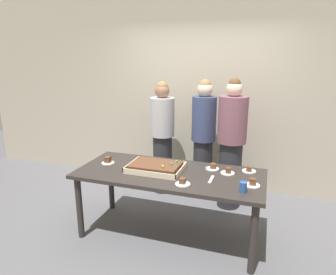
{
  "coord_description": "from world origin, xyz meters",
  "views": [
    {
      "loc": [
        0.97,
        -2.93,
        2.0
      ],
      "look_at": [
        -0.07,
        0.15,
        1.12
      ],
      "focal_mm": 32.25,
      "sensor_mm": 36.0,
      "label": 1
    }
  ],
  "objects_px": {
    "cake_server_utensil": "(211,179)",
    "person_green_shirt_behind": "(231,143)",
    "plated_slice_far_left": "(183,182)",
    "drink_cup_nearest": "(243,187)",
    "plated_slice_near_left": "(213,167)",
    "plated_slice_near_right": "(228,172)",
    "plated_slice_far_right": "(249,170)",
    "plated_slice_center_front": "(252,183)",
    "plated_slice_center_back": "(108,161)",
    "person_serving_front": "(162,136)",
    "sheet_cake": "(156,167)",
    "party_table": "(169,179)",
    "person_striped_tie_right": "(203,137)"
  },
  "relations": [
    {
      "from": "plated_slice_near_left",
      "to": "plated_slice_far_left",
      "type": "relative_size",
      "value": 1.0
    },
    {
      "from": "plated_slice_center_front",
      "to": "person_striped_tie_right",
      "type": "distance_m",
      "value": 1.45
    },
    {
      "from": "party_table",
      "to": "person_serving_front",
      "type": "relative_size",
      "value": 1.23
    },
    {
      "from": "plated_slice_near_right",
      "to": "plated_slice_far_right",
      "type": "relative_size",
      "value": 1.0
    },
    {
      "from": "plated_slice_near_right",
      "to": "cake_server_utensil",
      "type": "xyz_separation_m",
      "value": [
        -0.14,
        -0.22,
        -0.02
      ]
    },
    {
      "from": "plated_slice_center_back",
      "to": "drink_cup_nearest",
      "type": "xyz_separation_m",
      "value": [
        1.59,
        -0.29,
        0.02
      ]
    },
    {
      "from": "party_table",
      "to": "plated_slice_near_right",
      "type": "relative_size",
      "value": 13.58
    },
    {
      "from": "plated_slice_near_right",
      "to": "plated_slice_far_left",
      "type": "height_order",
      "value": "plated_slice_near_right"
    },
    {
      "from": "party_table",
      "to": "plated_slice_center_back",
      "type": "xyz_separation_m",
      "value": [
        -0.78,
        0.04,
        0.11
      ]
    },
    {
      "from": "cake_server_utensil",
      "to": "person_green_shirt_behind",
      "type": "bearing_deg",
      "value": 85.61
    },
    {
      "from": "plated_slice_near_right",
      "to": "person_serving_front",
      "type": "relative_size",
      "value": 0.09
    },
    {
      "from": "plated_slice_center_front",
      "to": "person_green_shirt_behind",
      "type": "relative_size",
      "value": 0.09
    },
    {
      "from": "plated_slice_far_left",
      "to": "person_green_shirt_behind",
      "type": "xyz_separation_m",
      "value": [
        0.32,
        1.19,
        0.1
      ]
    },
    {
      "from": "plated_slice_near_left",
      "to": "person_green_shirt_behind",
      "type": "distance_m",
      "value": 0.7
    },
    {
      "from": "plated_slice_near_right",
      "to": "person_striped_tie_right",
      "type": "relative_size",
      "value": 0.09
    },
    {
      "from": "cake_server_utensil",
      "to": "plated_slice_far_left",
      "type": "bearing_deg",
      "value": -140.29
    },
    {
      "from": "party_table",
      "to": "plated_slice_center_front",
      "type": "relative_size",
      "value": 13.58
    },
    {
      "from": "sheet_cake",
      "to": "person_striped_tie_right",
      "type": "bearing_deg",
      "value": 75.6
    },
    {
      "from": "person_serving_front",
      "to": "person_green_shirt_behind",
      "type": "relative_size",
      "value": 0.95
    },
    {
      "from": "sheet_cake",
      "to": "plated_slice_center_front",
      "type": "bearing_deg",
      "value": -4.89
    },
    {
      "from": "plated_slice_far_left",
      "to": "drink_cup_nearest",
      "type": "height_order",
      "value": "drink_cup_nearest"
    },
    {
      "from": "sheet_cake",
      "to": "person_green_shirt_behind",
      "type": "distance_m",
      "value": 1.16
    },
    {
      "from": "plated_slice_near_right",
      "to": "plated_slice_far_right",
      "type": "height_order",
      "value": "plated_slice_near_right"
    },
    {
      "from": "plated_slice_center_front",
      "to": "drink_cup_nearest",
      "type": "height_order",
      "value": "drink_cup_nearest"
    },
    {
      "from": "plated_slice_near_right",
      "to": "person_striped_tie_right",
      "type": "distance_m",
      "value": 1.11
    },
    {
      "from": "plated_slice_far_right",
      "to": "plated_slice_far_left",
      "type": "bearing_deg",
      "value": -137.01
    },
    {
      "from": "plated_slice_far_left",
      "to": "plated_slice_far_right",
      "type": "xyz_separation_m",
      "value": [
        0.6,
        0.56,
        -0.0
      ]
    },
    {
      "from": "plated_slice_near_left",
      "to": "plated_slice_far_left",
      "type": "distance_m",
      "value": 0.55
    },
    {
      "from": "plated_slice_near_left",
      "to": "person_serving_front",
      "type": "relative_size",
      "value": 0.09
    },
    {
      "from": "person_green_shirt_behind",
      "to": "sheet_cake",
      "type": "bearing_deg",
      "value": 0.03
    },
    {
      "from": "plated_slice_near_right",
      "to": "plated_slice_center_back",
      "type": "height_order",
      "value": "plated_slice_center_back"
    },
    {
      "from": "cake_server_utensil",
      "to": "plated_slice_center_back",
      "type": "bearing_deg",
      "value": 175.55
    },
    {
      "from": "drink_cup_nearest",
      "to": "person_serving_front",
      "type": "height_order",
      "value": "person_serving_front"
    },
    {
      "from": "plated_slice_center_back",
      "to": "plated_slice_far_left",
      "type": "bearing_deg",
      "value": -16.78
    },
    {
      "from": "plated_slice_center_front",
      "to": "plated_slice_center_back",
      "type": "distance_m",
      "value": 1.67
    },
    {
      "from": "plated_slice_near_left",
      "to": "plated_slice_far_right",
      "type": "relative_size",
      "value": 1.0
    },
    {
      "from": "party_table",
      "to": "sheet_cake",
      "type": "relative_size",
      "value": 3.37
    },
    {
      "from": "cake_server_utensil",
      "to": "person_striped_tie_right",
      "type": "relative_size",
      "value": 0.12
    },
    {
      "from": "plated_slice_far_left",
      "to": "plated_slice_center_back",
      "type": "height_order",
      "value": "plated_slice_center_back"
    },
    {
      "from": "sheet_cake",
      "to": "drink_cup_nearest",
      "type": "distance_m",
      "value": 1.01
    },
    {
      "from": "plated_slice_far_left",
      "to": "cake_server_utensil",
      "type": "bearing_deg",
      "value": 39.71
    },
    {
      "from": "person_striped_tie_right",
      "to": "sheet_cake",
      "type": "bearing_deg",
      "value": 0.04
    },
    {
      "from": "plated_slice_far_right",
      "to": "person_serving_front",
      "type": "bearing_deg",
      "value": 148.28
    },
    {
      "from": "plated_slice_near_right",
      "to": "plated_slice_center_front",
      "type": "xyz_separation_m",
      "value": [
        0.27,
        -0.24,
        0.0
      ]
    },
    {
      "from": "person_green_shirt_behind",
      "to": "cake_server_utensil",
      "type": "bearing_deg",
      "value": 33.64
    },
    {
      "from": "drink_cup_nearest",
      "to": "sheet_cake",
      "type": "bearing_deg",
      "value": 164.83
    },
    {
      "from": "plated_slice_center_back",
      "to": "cake_server_utensil",
      "type": "distance_m",
      "value": 1.26
    },
    {
      "from": "plated_slice_near_right",
      "to": "drink_cup_nearest",
      "type": "distance_m",
      "value": 0.46
    },
    {
      "from": "plated_slice_center_back",
      "to": "party_table",
      "type": "bearing_deg",
      "value": -2.99
    },
    {
      "from": "party_table",
      "to": "plated_slice_center_back",
      "type": "bearing_deg",
      "value": 177.01
    }
  ]
}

